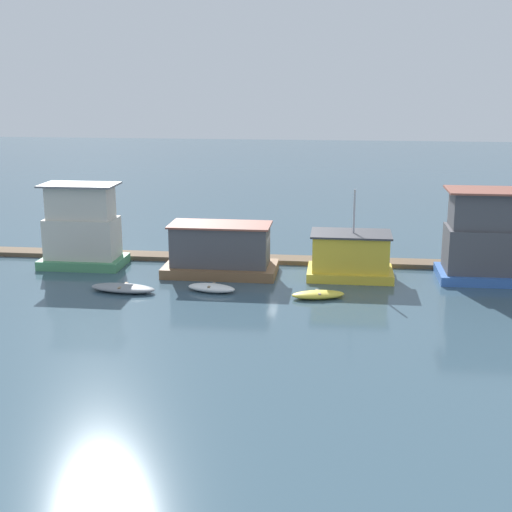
% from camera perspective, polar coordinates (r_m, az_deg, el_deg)
% --- Properties ---
extents(ground_plane, '(200.00, 200.00, 0.00)m').
position_cam_1_polar(ground_plane, '(46.18, 0.15, -1.38)').
color(ground_plane, '#385160').
extents(dock_walkway, '(59.60, 1.69, 0.30)m').
position_cam_1_polar(dock_walkway, '(49.09, 0.56, -0.25)').
color(dock_walkway, brown).
rests_on(dock_walkway, ground_plane).
extents(houseboat_green, '(5.46, 3.29, 5.56)m').
position_cam_1_polar(houseboat_green, '(48.74, -13.74, 2.02)').
color(houseboat_green, '#4C9360').
rests_on(houseboat_green, ground_plane).
extents(houseboat_brown, '(7.21, 3.82, 3.29)m').
position_cam_1_polar(houseboat_brown, '(45.73, -2.85, 0.40)').
color(houseboat_brown, brown).
rests_on(houseboat_brown, ground_plane).
extents(houseboat_yellow, '(5.35, 3.44, 5.64)m').
position_cam_1_polar(houseboat_yellow, '(45.26, 7.56, -0.03)').
color(houseboat_yellow, gold).
rests_on(houseboat_yellow, ground_plane).
extents(houseboat_blue, '(5.83, 3.89, 5.69)m').
position_cam_1_polar(houseboat_blue, '(46.38, 18.03, 1.29)').
color(houseboat_blue, '#3866B7').
rests_on(houseboat_blue, ground_plane).
extents(dinghy_grey, '(4.11, 1.91, 0.45)m').
position_cam_1_polar(dinghy_grey, '(42.91, -10.59, -2.54)').
color(dinghy_grey, gray).
rests_on(dinghy_grey, ground_plane).
extents(dinghy_white, '(3.06, 1.67, 0.47)m').
position_cam_1_polar(dinghy_white, '(42.26, -3.58, -2.56)').
color(dinghy_white, white).
rests_on(dinghy_white, ground_plane).
extents(dinghy_yellow, '(3.24, 1.83, 0.45)m').
position_cam_1_polar(dinghy_yellow, '(41.09, 4.99, -3.10)').
color(dinghy_yellow, yellow).
rests_on(dinghy_yellow, ground_plane).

